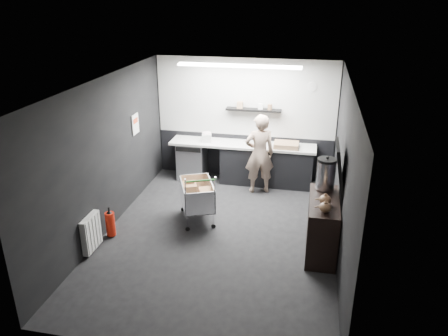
# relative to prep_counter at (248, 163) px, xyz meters

# --- Properties ---
(floor) EXTENTS (5.50, 5.50, 0.00)m
(floor) POSITION_rel_prep_counter_xyz_m (-0.14, -2.42, -0.46)
(floor) COLOR black
(floor) RESTS_ON ground
(ceiling) EXTENTS (5.50, 5.50, 0.00)m
(ceiling) POSITION_rel_prep_counter_xyz_m (-0.14, -2.42, 2.24)
(ceiling) COLOR silver
(ceiling) RESTS_ON wall_back
(wall_back) EXTENTS (5.50, 0.00, 5.50)m
(wall_back) POSITION_rel_prep_counter_xyz_m (-0.14, 0.33, 0.89)
(wall_back) COLOR black
(wall_back) RESTS_ON floor
(wall_front) EXTENTS (5.50, 0.00, 5.50)m
(wall_front) POSITION_rel_prep_counter_xyz_m (-0.14, -5.17, 0.89)
(wall_front) COLOR black
(wall_front) RESTS_ON floor
(wall_left) EXTENTS (0.00, 5.50, 5.50)m
(wall_left) POSITION_rel_prep_counter_xyz_m (-2.14, -2.42, 0.89)
(wall_left) COLOR black
(wall_left) RESTS_ON floor
(wall_right) EXTENTS (0.00, 5.50, 5.50)m
(wall_right) POSITION_rel_prep_counter_xyz_m (1.86, -2.42, 0.89)
(wall_right) COLOR black
(wall_right) RESTS_ON floor
(kitchen_wall_panel) EXTENTS (3.95, 0.02, 1.70)m
(kitchen_wall_panel) POSITION_rel_prep_counter_xyz_m (-0.14, 0.31, 1.39)
(kitchen_wall_panel) COLOR #B5B5B0
(kitchen_wall_panel) RESTS_ON wall_back
(dado_panel) EXTENTS (3.95, 0.02, 1.00)m
(dado_panel) POSITION_rel_prep_counter_xyz_m (-0.14, 0.31, 0.04)
(dado_panel) COLOR black
(dado_panel) RESTS_ON wall_back
(floating_shelf) EXTENTS (1.20, 0.22, 0.04)m
(floating_shelf) POSITION_rel_prep_counter_xyz_m (0.06, 0.20, 1.16)
(floating_shelf) COLOR black
(floating_shelf) RESTS_ON wall_back
(wall_clock) EXTENTS (0.20, 0.03, 0.20)m
(wall_clock) POSITION_rel_prep_counter_xyz_m (1.26, 0.30, 1.69)
(wall_clock) COLOR silver
(wall_clock) RESTS_ON wall_back
(poster) EXTENTS (0.02, 0.30, 0.40)m
(poster) POSITION_rel_prep_counter_xyz_m (-2.12, -1.12, 1.09)
(poster) COLOR white
(poster) RESTS_ON wall_left
(poster_red_band) EXTENTS (0.02, 0.22, 0.10)m
(poster_red_band) POSITION_rel_prep_counter_xyz_m (-2.11, -1.12, 1.16)
(poster_red_band) COLOR red
(poster_red_band) RESTS_ON poster
(radiator) EXTENTS (0.10, 0.50, 0.60)m
(radiator) POSITION_rel_prep_counter_xyz_m (-2.08, -3.32, -0.11)
(radiator) COLOR silver
(radiator) RESTS_ON wall_left
(ceiling_strip) EXTENTS (2.40, 0.20, 0.04)m
(ceiling_strip) POSITION_rel_prep_counter_xyz_m (-0.14, -0.57, 2.21)
(ceiling_strip) COLOR white
(ceiling_strip) RESTS_ON ceiling
(prep_counter) EXTENTS (3.20, 0.61, 0.90)m
(prep_counter) POSITION_rel_prep_counter_xyz_m (0.00, 0.00, 0.00)
(prep_counter) COLOR black
(prep_counter) RESTS_ON floor
(person) EXTENTS (0.72, 0.58, 1.71)m
(person) POSITION_rel_prep_counter_xyz_m (0.30, -0.45, 0.40)
(person) COLOR beige
(person) RESTS_ON floor
(shopping_cart) EXTENTS (0.88, 1.13, 1.02)m
(shopping_cart) POSITION_rel_prep_counter_xyz_m (-0.66, -1.92, 0.03)
(shopping_cart) COLOR silver
(shopping_cart) RESTS_ON floor
(sideboard) EXTENTS (0.53, 1.25, 1.87)m
(sideboard) POSITION_rel_prep_counter_xyz_m (1.62, -2.51, 0.14)
(sideboard) COLOR black
(sideboard) RESTS_ON floor
(fire_extinguisher) EXTENTS (0.16, 0.16, 0.54)m
(fire_extinguisher) POSITION_rel_prep_counter_xyz_m (-1.99, -2.82, -0.20)
(fire_extinguisher) COLOR red
(fire_extinguisher) RESTS_ON floor
(cardboard_box) EXTENTS (0.52, 0.40, 0.10)m
(cardboard_box) POSITION_rel_prep_counter_xyz_m (0.82, -0.05, 0.49)
(cardboard_box) COLOR #94704F
(cardboard_box) RESTS_ON prep_counter
(pink_tub) EXTENTS (0.20, 0.20, 0.20)m
(pink_tub) POSITION_rel_prep_counter_xyz_m (-0.93, 0.00, 0.54)
(pink_tub) COLOR silver
(pink_tub) RESTS_ON prep_counter
(white_container) EXTENTS (0.23, 0.20, 0.18)m
(white_container) POSITION_rel_prep_counter_xyz_m (-0.93, -0.05, 0.53)
(white_container) COLOR silver
(white_container) RESTS_ON prep_counter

